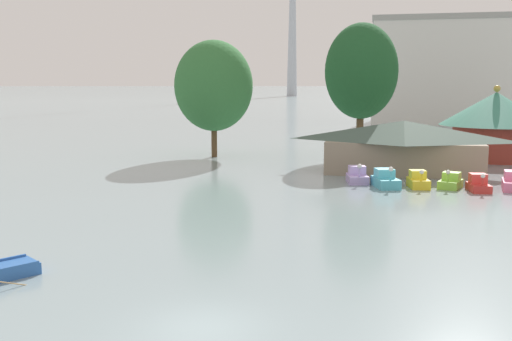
% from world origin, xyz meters
% --- Properties ---
extents(ground_plane, '(2000.00, 2000.00, 0.00)m').
position_xyz_m(ground_plane, '(0.00, 0.00, 0.00)').
color(ground_plane, gray).
extents(pedal_boat_lavender, '(1.99, 2.66, 1.67)m').
position_xyz_m(pedal_boat_lavender, '(3.51, 29.54, 0.53)').
color(pedal_boat_lavender, '#B299D8').
rests_on(pedal_boat_lavender, ground).
extents(pedal_boat_cyan, '(2.37, 3.22, 1.77)m').
position_xyz_m(pedal_boat_cyan, '(5.73, 28.00, 0.56)').
color(pedal_boat_cyan, '#4CB7CC').
rests_on(pedal_boat_cyan, ground).
extents(pedal_boat_yellow, '(1.76, 2.50, 1.53)m').
position_xyz_m(pedal_boat_yellow, '(8.18, 28.31, 0.53)').
color(pedal_boat_yellow, yellow).
rests_on(pedal_boat_yellow, ground).
extents(pedal_boat_lime, '(2.10, 2.61, 1.52)m').
position_xyz_m(pedal_boat_lime, '(10.59, 28.66, 0.48)').
color(pedal_boat_lime, '#8CCC3F').
rests_on(pedal_boat_lime, ground).
extents(pedal_boat_red, '(1.65, 2.41, 1.47)m').
position_xyz_m(pedal_boat_red, '(12.47, 27.76, 0.51)').
color(pedal_boat_red, red).
rests_on(pedal_boat_red, ground).
extents(boathouse, '(14.43, 6.68, 4.66)m').
position_xyz_m(boathouse, '(7.16, 35.63, 2.45)').
color(boathouse, gray).
rests_on(boathouse, ground).
extents(green_roof_pavilion, '(11.20, 11.20, 7.67)m').
position_xyz_m(green_roof_pavilion, '(16.59, 46.98, 4.00)').
color(green_roof_pavilion, '#993328').
rests_on(green_roof_pavilion, ground).
extents(shoreline_tree_tall_left, '(8.32, 8.32, 12.39)m').
position_xyz_m(shoreline_tree_tall_left, '(-12.37, 42.75, 7.58)').
color(shoreline_tree_tall_left, brown).
rests_on(shoreline_tree_tall_left, ground).
extents(shoreline_tree_mid, '(7.60, 7.60, 14.09)m').
position_xyz_m(shoreline_tree_mid, '(2.91, 45.49, 9.09)').
color(shoreline_tree_mid, brown).
rests_on(shoreline_tree_mid, ground).
extents(background_building_block, '(27.38, 13.76, 20.02)m').
position_xyz_m(background_building_block, '(16.14, 100.77, 10.03)').
color(background_building_block, silver).
rests_on(background_building_block, ground).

